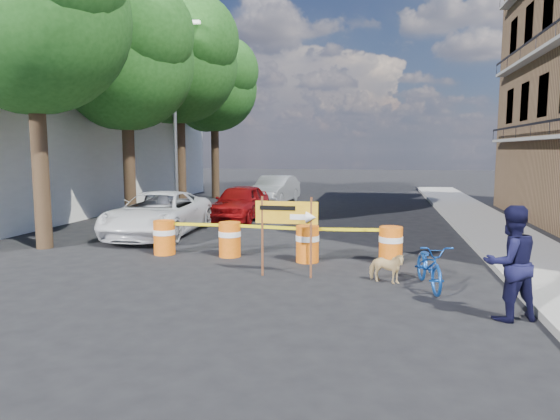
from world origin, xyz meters
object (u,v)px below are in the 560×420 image
at_px(bicycle, 430,245).
at_px(barrel_far_right, 391,244).
at_px(suv_white, 158,214).
at_px(barrel_mid_right, 307,243).
at_px(barrel_mid_left, 230,239).
at_px(sedan_red, 240,202).
at_px(barrel_far_left, 164,237).
at_px(pedestrian, 510,263).
at_px(sedan_silver, 275,190).
at_px(detour_sign, 294,219).
at_px(dog, 386,267).

bearing_deg(bicycle, barrel_far_right, 99.70).
bearing_deg(suv_white, barrel_mid_right, -31.26).
height_order(barrel_mid_left, sedan_red, sedan_red).
relative_size(barrel_mid_right, sedan_red, 0.22).
height_order(barrel_far_right, sedan_red, sedan_red).
relative_size(barrel_far_right, bicycle, 0.51).
xyz_separation_m(barrel_mid_left, barrel_far_right, (4.07, 0.01, 0.00)).
relative_size(barrel_far_left, barrel_far_right, 1.00).
distance_m(pedestrian, sedan_silver, 17.89).
relative_size(barrel_far_left, barrel_mid_left, 1.00).
bearing_deg(sedan_silver, suv_white, -94.12).
bearing_deg(sedan_red, sedan_silver, 89.89).
height_order(barrel_mid_left, barrel_mid_right, same).
distance_m(detour_sign, sedan_red, 9.09).
height_order(barrel_mid_right, dog, barrel_mid_right).
bearing_deg(sedan_silver, pedestrian, -60.01).
bearing_deg(detour_sign, barrel_mid_right, 87.33).
xyz_separation_m(barrel_mid_right, suv_white, (-5.25, 2.85, 0.23)).
distance_m(detour_sign, dog, 2.17).
height_order(barrel_far_right, dog, barrel_far_right).
bearing_deg(dog, bicycle, -86.41).
bearing_deg(barrel_mid_right, detour_sign, -92.73).
height_order(barrel_far_right, detour_sign, detour_sign).
bearing_deg(barrel_far_right, bicycle, -70.99).
bearing_deg(sedan_red, barrel_far_right, -47.98).
height_order(dog, sedan_red, sedan_red).
bearing_deg(bicycle, sedan_red, 117.07).
height_order(barrel_far_left, dog, barrel_far_left).
relative_size(barrel_far_left, barrel_mid_right, 1.00).
bearing_deg(bicycle, suv_white, 140.23).
bearing_deg(barrel_far_left, sedan_silver, 88.47).
relative_size(pedestrian, dog, 2.42).
relative_size(barrel_far_left, detour_sign, 0.51).
distance_m(barrel_far_right, pedestrian, 4.19).
distance_m(bicycle, dog, 1.03).
xyz_separation_m(barrel_far_left, barrel_mid_left, (1.78, 0.07, 0.00)).
bearing_deg(bicycle, pedestrian, -66.55).
xyz_separation_m(barrel_mid_left, sedan_red, (-1.59, 6.58, 0.23)).
height_order(barrel_mid_left, detour_sign, detour_sign).
xyz_separation_m(pedestrian, suv_white, (-9.06, 6.37, -0.24)).
bearing_deg(pedestrian, detour_sign, -48.72).
bearing_deg(sedan_silver, bicycle, -61.10).
xyz_separation_m(barrel_mid_right, bicycle, (2.72, -1.84, 0.41)).
relative_size(barrel_mid_left, dog, 1.16).
xyz_separation_m(barrel_far_right, dog, (-0.13, -1.86, -0.14)).
relative_size(pedestrian, bicycle, 1.06).
bearing_deg(dog, detour_sign, 105.46).
bearing_deg(detour_sign, barrel_mid_left, 138.49).
height_order(barrel_mid_right, suv_white, suv_white).
xyz_separation_m(pedestrian, bicycle, (-1.08, 1.68, -0.06)).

